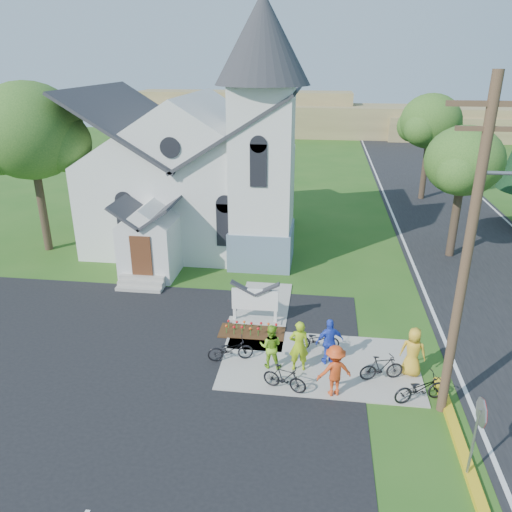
# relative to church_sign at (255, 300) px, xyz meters

# --- Properties ---
(ground) EXTENTS (120.00, 120.00, 0.00)m
(ground) POSITION_rel_church_sign_xyz_m (1.20, -3.20, -1.03)
(ground) COLOR #295919
(ground) RESTS_ON ground
(parking_lot) EXTENTS (20.00, 16.00, 0.02)m
(parking_lot) POSITION_rel_church_sign_xyz_m (-5.80, -5.20, -1.02)
(parking_lot) COLOR black
(parking_lot) RESTS_ON ground
(road) EXTENTS (8.00, 90.00, 0.02)m
(road) POSITION_rel_church_sign_xyz_m (11.20, 11.80, -1.02)
(road) COLOR black
(road) RESTS_ON ground
(sidewalk) EXTENTS (7.00, 4.00, 0.05)m
(sidewalk) POSITION_rel_church_sign_xyz_m (2.70, -2.70, -1.00)
(sidewalk) COLOR #A7A297
(sidewalk) RESTS_ON ground
(church) EXTENTS (12.35, 12.00, 13.00)m
(church) POSITION_rel_church_sign_xyz_m (-4.28, 9.28, 4.22)
(church) COLOR silver
(church) RESTS_ON ground
(church_sign) EXTENTS (2.20, 0.40, 1.70)m
(church_sign) POSITION_rel_church_sign_xyz_m (0.00, 0.00, 0.00)
(church_sign) COLOR #A7A297
(church_sign) RESTS_ON ground
(flower_bed) EXTENTS (2.60, 1.10, 0.07)m
(flower_bed) POSITION_rel_church_sign_xyz_m (0.00, -0.90, -0.99)
(flower_bed) COLOR #351F0E
(flower_bed) RESTS_ON ground
(utility_pole) EXTENTS (3.45, 0.28, 10.00)m
(utility_pole) POSITION_rel_church_sign_xyz_m (6.56, -4.70, 4.38)
(utility_pole) COLOR #4C3726
(utility_pole) RESTS_ON ground
(stop_sign) EXTENTS (0.11, 0.76, 2.48)m
(stop_sign) POSITION_rel_church_sign_xyz_m (6.63, -7.40, 0.75)
(stop_sign) COLOR gray
(stop_sign) RESTS_ON ground
(tree_lot_corner) EXTENTS (5.60, 5.60, 9.15)m
(tree_lot_corner) POSITION_rel_church_sign_xyz_m (-12.80, 6.80, 5.58)
(tree_lot_corner) COLOR #34241C
(tree_lot_corner) RESTS_ON ground
(tree_road_near) EXTENTS (4.00, 4.00, 7.05)m
(tree_road_near) POSITION_rel_church_sign_xyz_m (9.70, 8.80, 4.18)
(tree_road_near) COLOR #34241C
(tree_road_near) RESTS_ON ground
(tree_road_mid) EXTENTS (4.40, 4.40, 7.80)m
(tree_road_mid) POSITION_rel_church_sign_xyz_m (10.20, 20.80, 4.75)
(tree_road_mid) COLOR #34241C
(tree_road_mid) RESTS_ON ground
(distant_hills) EXTENTS (61.00, 10.00, 5.60)m
(distant_hills) POSITION_rel_church_sign_xyz_m (4.56, 53.13, 1.15)
(distant_hills) COLOR olive
(distant_hills) RESTS_ON ground
(cyclist_0) EXTENTS (0.75, 0.54, 1.89)m
(cyclist_0) POSITION_rel_church_sign_xyz_m (1.96, -3.17, -0.03)
(cyclist_0) COLOR #9AC216
(cyclist_0) RESTS_ON sidewalk
(bike_0) EXTENTS (1.74, 1.01, 0.87)m
(bike_0) POSITION_rel_church_sign_xyz_m (-0.50, -2.92, -0.54)
(bike_0) COLOR black
(bike_0) RESTS_ON sidewalk
(cyclist_1) EXTENTS (0.83, 0.66, 1.64)m
(cyclist_1) POSITION_rel_church_sign_xyz_m (0.98, -3.13, -0.16)
(cyclist_1) COLOR #7FBD23
(cyclist_1) RESTS_ON sidewalk
(bike_1) EXTENTS (1.57, 0.85, 0.91)m
(bike_1) POSITION_rel_church_sign_xyz_m (1.57, -4.40, -0.52)
(bike_1) COLOR black
(bike_1) RESTS_ON sidewalk
(cyclist_2) EXTENTS (1.11, 0.73, 1.75)m
(cyclist_2) POSITION_rel_church_sign_xyz_m (3.01, -2.65, -0.10)
(cyclist_2) COLOR blue
(cyclist_2) RESTS_ON sidewalk
(bike_2) EXTENTS (1.67, 0.70, 0.86)m
(bike_2) POSITION_rel_church_sign_xyz_m (2.59, -1.84, -0.55)
(bike_2) COLOR black
(bike_2) RESTS_ON sidewalk
(cyclist_3) EXTENTS (1.30, 1.00, 1.77)m
(cyclist_3) POSITION_rel_church_sign_xyz_m (3.16, -4.40, -0.09)
(cyclist_3) COLOR #D84318
(cyclist_3) RESTS_ON sidewalk
(bike_3) EXTENTS (1.59, 0.81, 0.92)m
(bike_3) POSITION_rel_church_sign_xyz_m (4.78, -3.40, -0.52)
(bike_3) COLOR black
(bike_3) RESTS_ON sidewalk
(cyclist_4) EXTENTS (0.99, 0.78, 1.78)m
(cyclist_4) POSITION_rel_church_sign_xyz_m (5.82, -2.96, -0.09)
(cyclist_4) COLOR gold
(cyclist_4) RESTS_ON sidewalk
(bike_4) EXTENTS (1.89, 1.22, 0.94)m
(bike_4) POSITION_rel_church_sign_xyz_m (5.87, -4.40, -0.51)
(bike_4) COLOR black
(bike_4) RESTS_ON sidewalk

